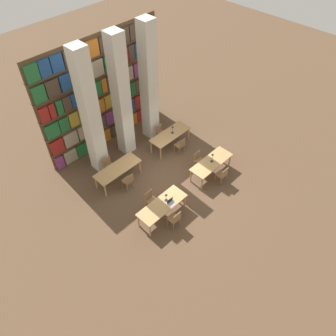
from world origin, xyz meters
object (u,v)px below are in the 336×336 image
chair_5 (109,165)px  chair_7 (160,132)px  reading_table_0 (162,206)px  chair_3 (199,159)px  chair_2 (222,175)px  pillar_left (90,115)px  reading_table_3 (170,135)px  desk_lamp_1 (212,156)px  desk_lamp_2 (172,128)px  laptop (171,203)px  reading_table_2 (118,169)px  chair_6 (180,145)px  pillar_right (149,84)px  pillar_center (121,99)px  desk_lamp_0 (166,196)px  chair_4 (128,181)px  reading_table_1 (211,163)px  chair_1 (151,199)px  chair_0 (175,219)px

chair_5 → chair_7: bearing=179.3°
reading_table_0 → chair_3: chair_3 is taller
chair_2 → pillar_left: bearing=124.1°
reading_table_3 → desk_lamp_1: bearing=-91.5°
desk_lamp_2 → laptop: bearing=-136.8°
laptop → reading_table_0: bearing=145.0°
reading_table_2 → chair_7: chair_7 is taller
desk_lamp_1 → chair_6: 2.08m
pillar_right → chair_6: 3.25m
pillar_center → desk_lamp_2: 3.00m
pillar_left → desk_lamp_0: pillar_left is taller
reading_table_3 → chair_4: bearing=-168.9°
chair_2 → reading_table_3: size_ratio=0.41×
pillar_right → reading_table_2: bearing=-158.0°
desk_lamp_2 → desk_lamp_0: bearing=-139.6°
reading_table_1 → chair_2: chair_2 is taller
desk_lamp_0 → reading_table_3: bearing=41.8°
chair_1 → chair_3: bearing=-177.9°
pillar_left → chair_3: size_ratio=6.75×
chair_7 → desk_lamp_0: bearing=48.1°
desk_lamp_1 → reading_table_2: bearing=140.0°
pillar_center → laptop: bearing=-107.3°
reading_table_2 → chair_0: bearing=-90.6°
pillar_right → pillar_left: bearing=180.0°
chair_7 → chair_6: bearing=90.0°
desk_lamp_0 → desk_lamp_2: 4.24m
laptop → chair_3: bearing=19.3°
reading_table_0 → chair_7: 4.86m
reading_table_3 → chair_7: size_ratio=2.45×
chair_0 → chair_3: (3.21, 1.50, 0.00)m
pillar_center → desk_lamp_1: 4.76m
chair_5 → chair_1: bearing=89.1°
reading_table_1 → desk_lamp_1: (0.03, 0.01, 0.41)m
reading_table_1 → chair_6: size_ratio=2.45×
pillar_left → chair_4: size_ratio=6.75×
pillar_center → chair_3: 4.48m
pillar_left → laptop: 4.91m
desk_lamp_0 → reading_table_1: 3.02m
chair_1 → reading_table_1: (3.26, -0.57, 0.21)m
chair_1 → reading_table_2: size_ratio=0.41×
chair_3 → desk_lamp_2: (0.27, 1.97, 0.58)m
reading_table_3 → chair_5: bearing=167.5°
reading_table_3 → chair_7: (0.00, 0.69, -0.21)m
chair_0 → chair_7: bearing=51.3°
reading_table_3 → chair_7: 0.72m
chair_5 → pillar_left: bearing=-86.1°
laptop → reading_table_1: size_ratio=0.15×
reading_table_0 → reading_table_3: size_ratio=1.00×
chair_6 → desk_lamp_2: (0.13, 0.67, 0.58)m
chair_4 → chair_5: (0.00, 1.38, 0.00)m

